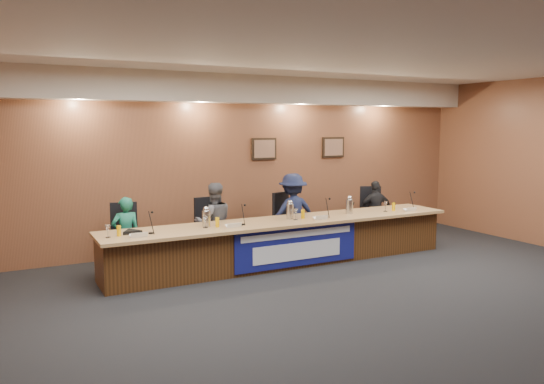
{
  "coord_description": "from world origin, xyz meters",
  "views": [
    {
      "loc": [
        -4.2,
        -5.17,
        2.3
      ],
      "look_at": [
        -0.07,
        2.73,
        1.18
      ],
      "focal_mm": 35.0,
      "sensor_mm": 36.0,
      "label": 1
    }
  ],
  "objects_px": {
    "panelist_b": "(214,223)",
    "office_chair_a": "(125,242)",
    "carafe_mid": "(290,211)",
    "carafe_right": "(349,207)",
    "panelist_a": "(126,235)",
    "office_chair_b": "(212,233)",
    "panelist_d": "(376,211)",
    "carafe_left": "(206,219)",
    "dais_body": "(285,243)",
    "office_chair_c": "(290,225)",
    "panelist_c": "(293,213)",
    "banner": "(298,246)",
    "speakerphone": "(131,232)",
    "office_chair_d": "(372,217)"
  },
  "relations": [
    {
      "from": "carafe_right",
      "to": "panelist_b",
      "type": "bearing_deg",
      "value": 163.52
    },
    {
      "from": "office_chair_b",
      "to": "carafe_left",
      "type": "xyz_separation_m",
      "value": [
        -0.38,
        -0.76,
        0.39
      ]
    },
    {
      "from": "panelist_d",
      "to": "office_chair_a",
      "type": "distance_m",
      "value": 4.89
    },
    {
      "from": "panelist_a",
      "to": "office_chair_b",
      "type": "relative_size",
      "value": 2.51
    },
    {
      "from": "speakerphone",
      "to": "carafe_left",
      "type": "bearing_deg",
      "value": -0.49
    },
    {
      "from": "carafe_mid",
      "to": "panelist_d",
      "type": "bearing_deg",
      "value": 15.88
    },
    {
      "from": "banner",
      "to": "speakerphone",
      "type": "height_order",
      "value": "speakerphone"
    },
    {
      "from": "office_chair_a",
      "to": "speakerphone",
      "type": "height_order",
      "value": "speakerphone"
    },
    {
      "from": "office_chair_a",
      "to": "carafe_left",
      "type": "relative_size",
      "value": 1.95
    },
    {
      "from": "banner",
      "to": "carafe_mid",
      "type": "distance_m",
      "value": 0.65
    },
    {
      "from": "panelist_d",
      "to": "carafe_left",
      "type": "height_order",
      "value": "panelist_d"
    },
    {
      "from": "panelist_c",
      "to": "office_chair_c",
      "type": "distance_m",
      "value": 0.26
    },
    {
      "from": "panelist_a",
      "to": "carafe_left",
      "type": "bearing_deg",
      "value": 148.04
    },
    {
      "from": "office_chair_d",
      "to": "carafe_left",
      "type": "xyz_separation_m",
      "value": [
        -3.8,
        -0.76,
        0.39
      ]
    },
    {
      "from": "panelist_b",
      "to": "office_chair_d",
      "type": "relative_size",
      "value": 2.81
    },
    {
      "from": "office_chair_c",
      "to": "office_chair_d",
      "type": "height_order",
      "value": "same"
    },
    {
      "from": "office_chair_c",
      "to": "carafe_right",
      "type": "distance_m",
      "value": 1.16
    },
    {
      "from": "carafe_mid",
      "to": "speakerphone",
      "type": "bearing_deg",
      "value": 179.78
    },
    {
      "from": "dais_body",
      "to": "office_chair_a",
      "type": "xyz_separation_m",
      "value": [
        -2.47,
        0.76,
        0.13
      ]
    },
    {
      "from": "panelist_b",
      "to": "carafe_right",
      "type": "relative_size",
      "value": 5.32
    },
    {
      "from": "panelist_d",
      "to": "carafe_right",
      "type": "relative_size",
      "value": 4.78
    },
    {
      "from": "speakerphone",
      "to": "panelist_c",
      "type": "bearing_deg",
      "value": 12.08
    },
    {
      "from": "panelist_c",
      "to": "panelist_d",
      "type": "height_order",
      "value": "panelist_c"
    },
    {
      "from": "panelist_b",
      "to": "panelist_c",
      "type": "height_order",
      "value": "panelist_c"
    },
    {
      "from": "speakerphone",
      "to": "carafe_mid",
      "type": "bearing_deg",
      "value": -0.22
    },
    {
      "from": "panelist_d",
      "to": "carafe_right",
      "type": "height_order",
      "value": "panelist_d"
    },
    {
      "from": "office_chair_c",
      "to": "speakerphone",
      "type": "height_order",
      "value": "speakerphone"
    },
    {
      "from": "panelist_d",
      "to": "office_chair_d",
      "type": "relative_size",
      "value": 2.53
    },
    {
      "from": "office_chair_a",
      "to": "carafe_mid",
      "type": "height_order",
      "value": "carafe_mid"
    },
    {
      "from": "panelist_a",
      "to": "carafe_left",
      "type": "xyz_separation_m",
      "value": [
        1.08,
        -0.66,
        0.27
      ]
    },
    {
      "from": "panelist_a",
      "to": "office_chair_b",
      "type": "xyz_separation_m",
      "value": [
        1.46,
        0.1,
        -0.12
      ]
    },
    {
      "from": "carafe_left",
      "to": "banner",
      "type": "bearing_deg",
      "value": -16.5
    },
    {
      "from": "panelist_a",
      "to": "panelist_d",
      "type": "height_order",
      "value": "panelist_d"
    },
    {
      "from": "dais_body",
      "to": "carafe_right",
      "type": "height_order",
      "value": "carafe_right"
    },
    {
      "from": "office_chair_d",
      "to": "carafe_right",
      "type": "relative_size",
      "value": 1.89
    },
    {
      "from": "office_chair_b",
      "to": "dais_body",
      "type": "bearing_deg",
      "value": -44.11
    },
    {
      "from": "banner",
      "to": "carafe_left",
      "type": "distance_m",
      "value": 1.53
    },
    {
      "from": "panelist_b",
      "to": "office_chair_a",
      "type": "height_order",
      "value": "panelist_b"
    },
    {
      "from": "office_chair_c",
      "to": "carafe_mid",
      "type": "xyz_separation_m",
      "value": [
        -0.43,
        -0.76,
        0.4
      ]
    },
    {
      "from": "office_chair_a",
      "to": "banner",
      "type": "bearing_deg",
      "value": -14.18
    },
    {
      "from": "dais_body",
      "to": "office_chair_b",
      "type": "bearing_deg",
      "value": 143.04
    },
    {
      "from": "banner",
      "to": "panelist_d",
      "type": "height_order",
      "value": "panelist_d"
    },
    {
      "from": "banner",
      "to": "office_chair_a",
      "type": "distance_m",
      "value": 2.74
    },
    {
      "from": "office_chair_c",
      "to": "office_chair_d",
      "type": "xyz_separation_m",
      "value": [
        1.9,
        0.0,
        0.0
      ]
    },
    {
      "from": "panelist_c",
      "to": "office_chair_a",
      "type": "bearing_deg",
      "value": 1.09
    },
    {
      "from": "panelist_b",
      "to": "office_chair_c",
      "type": "bearing_deg",
      "value": -169.21
    },
    {
      "from": "office_chair_a",
      "to": "office_chair_d",
      "type": "height_order",
      "value": "same"
    },
    {
      "from": "banner",
      "to": "panelist_c",
      "type": "bearing_deg",
      "value": 64.13
    },
    {
      "from": "panelist_b",
      "to": "panelist_c",
      "type": "relative_size",
      "value": 0.94
    },
    {
      "from": "panelist_d",
      "to": "office_chair_c",
      "type": "distance_m",
      "value": 1.9
    }
  ]
}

